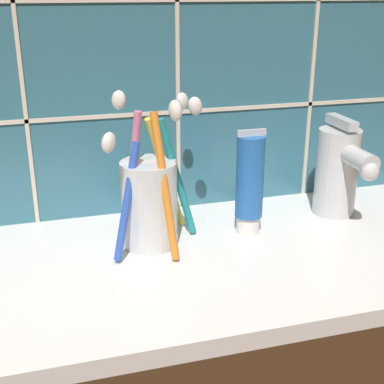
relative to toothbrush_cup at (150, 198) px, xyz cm
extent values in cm
cube|color=white|center=(4.17, -4.56, -7.02)|extent=(77.53, 30.99, 2.00)
cube|color=#336B7F|center=(4.17, 11.19, 12.64)|extent=(87.53, 1.50, 41.32)
cube|color=beige|center=(4.17, 10.34, 7.68)|extent=(87.53, 0.24, 0.50)
cube|color=beige|center=(4.17, 10.34, 21.73)|extent=(87.53, 0.24, 0.50)
cube|color=beige|center=(-13.27, 10.34, 12.64)|extent=(0.50, 0.24, 41.32)
cube|color=beige|center=(6.11, 10.34, 12.64)|extent=(0.50, 0.24, 41.32)
cube|color=beige|center=(25.49, 10.34, 12.64)|extent=(0.50, 0.24, 41.32)
cylinder|color=silver|center=(-0.12, 0.03, -0.80)|extent=(6.65, 6.65, 10.45)
cylinder|color=teal|center=(3.51, 0.79, 1.83)|extent=(5.12, 1.88, 15.14)
ellipsoid|color=white|center=(5.85, 1.26, 10.34)|extent=(2.43, 1.71, 2.57)
cylinder|color=yellow|center=(2.49, 2.44, 1.85)|extent=(5.86, 4.51, 15.25)
ellipsoid|color=white|center=(5.13, 4.31, 10.34)|extent=(2.68, 2.43, 2.66)
cylinder|color=pink|center=(-1.82, 1.56, 2.30)|extent=(3.04, 2.60, 15.96)
ellipsoid|color=white|center=(-2.83, 2.32, 11.30)|extent=(2.36, 2.23, 2.41)
cylinder|color=blue|center=(-3.12, -2.26, 0.78)|extent=(4.42, 4.21, 13.08)
ellipsoid|color=white|center=(-4.97, -3.99, 8.21)|extent=(2.57, 2.53, 2.63)
cylinder|color=orange|center=(1.09, -3.01, 2.40)|extent=(2.30, 5.60, 16.30)
ellipsoid|color=white|center=(1.77, -5.58, 11.48)|extent=(1.83, 2.50, 2.59)
cylinder|color=white|center=(12.52, 0.03, -4.88)|extent=(2.92, 2.92, 2.27)
cylinder|color=blue|center=(12.52, 0.03, 1.42)|extent=(3.44, 3.44, 10.34)
cube|color=silver|center=(12.52, 0.03, 6.99)|extent=(3.61, 0.36, 0.80)
cylinder|color=silver|center=(26.13, 2.67, -0.12)|extent=(5.62, 5.62, 11.80)
cylinder|color=silver|center=(26.15, -1.07, 3.18)|extent=(2.57, 7.48, 2.53)
sphere|color=silver|center=(26.17, -4.81, 2.34)|extent=(2.36, 2.36, 2.36)
cube|color=silver|center=(26.13, 2.67, 6.78)|extent=(1.43, 6.01, 1.20)
camera|label=1|loc=(-11.21, -57.57, 23.26)|focal=50.00mm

